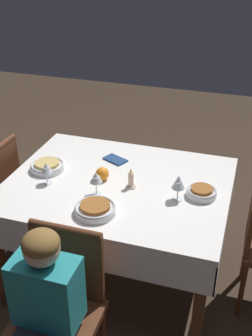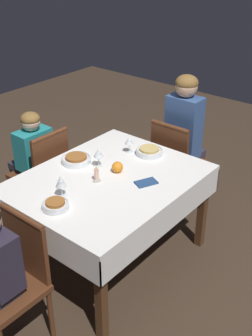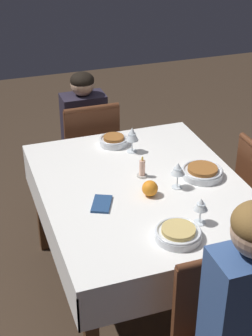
% 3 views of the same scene
% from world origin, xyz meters
% --- Properties ---
extents(ground_plane, '(8.00, 8.00, 0.00)m').
position_xyz_m(ground_plane, '(0.00, 0.00, 0.00)').
color(ground_plane, '#3D2D21').
extents(dining_table, '(1.34, 1.07, 0.75)m').
position_xyz_m(dining_table, '(0.00, 0.00, 0.66)').
color(dining_table, white).
rests_on(dining_table, ground_plane).
extents(chair_north, '(0.41, 0.41, 0.89)m').
position_xyz_m(chair_north, '(0.04, 0.79, 0.50)').
color(chair_north, '#562D19').
rests_on(chair_north, ground_plane).
extents(person_child_teal, '(0.30, 0.33, 1.01)m').
position_xyz_m(person_child_teal, '(0.04, 0.95, 0.56)').
color(person_child_teal, '#282833').
rests_on(person_child_teal, ground_plane).
extents(bowl_east, '(0.22, 0.22, 0.06)m').
position_xyz_m(bowl_east, '(0.48, -0.01, 0.77)').
color(bowl_east, silver).
rests_on(bowl_east, dining_table).
extents(wine_glass_east, '(0.07, 0.07, 0.14)m').
position_xyz_m(wine_glass_east, '(0.40, 0.14, 0.85)').
color(wine_glass_east, white).
rests_on(wine_glass_east, dining_table).
extents(bowl_west, '(0.17, 0.17, 0.06)m').
position_xyz_m(bowl_west, '(-0.51, 0.00, 0.77)').
color(bowl_west, silver).
rests_on(bowl_west, dining_table).
extents(wine_glass_west, '(0.08, 0.08, 0.16)m').
position_xyz_m(wine_glass_west, '(-0.38, 0.07, 0.86)').
color(wine_glass_west, white).
rests_on(wine_glass_west, dining_table).
extents(bowl_north, '(0.23, 0.23, 0.06)m').
position_xyz_m(bowl_north, '(0.02, 0.34, 0.77)').
color(bowl_north, silver).
rests_on(bowl_north, dining_table).
extents(wine_glass_north, '(0.07, 0.07, 0.15)m').
position_xyz_m(wine_glass_north, '(0.08, 0.16, 0.86)').
color(wine_glass_north, white).
rests_on(wine_glass_north, dining_table).
extents(candle_centerpiece, '(0.06, 0.06, 0.12)m').
position_xyz_m(candle_centerpiece, '(-0.09, 0.03, 0.79)').
color(candle_centerpiece, beige).
rests_on(candle_centerpiece, dining_table).
extents(orange_fruit, '(0.08, 0.08, 0.08)m').
position_xyz_m(orange_fruit, '(0.10, 0.00, 0.79)').
color(orange_fruit, orange).
rests_on(orange_fruit, dining_table).
extents(napkin_red_folded, '(0.18, 0.15, 0.01)m').
position_xyz_m(napkin_red_folded, '(0.11, -0.26, 0.75)').
color(napkin_red_folded, navy).
rests_on(napkin_red_folded, dining_table).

